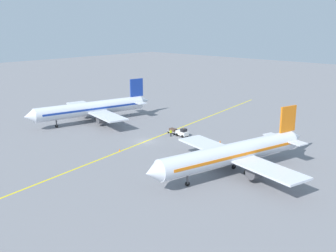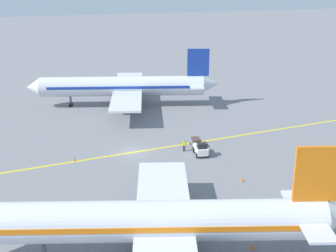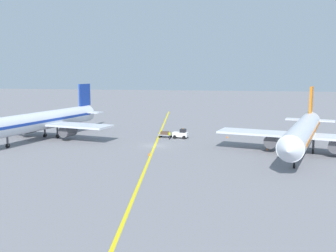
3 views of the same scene
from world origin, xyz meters
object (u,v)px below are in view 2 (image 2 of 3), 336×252
object	(u,v)px
traffic_cone_near_nose	(252,246)
traffic_cone_by_wingtip	(74,159)
airplane_adjacent_stand	(125,87)
traffic_cone_mid_apron	(171,222)
baggage_tug_white	(201,149)
ground_crew_worker	(184,145)
traffic_cone_far_edge	(242,180)
airplane_at_gate	(158,222)
baggage_cart_trailing	(196,142)

from	to	relation	value
traffic_cone_near_nose	traffic_cone_by_wingtip	size ratio (longest dim) A/B	1.00
airplane_adjacent_stand	traffic_cone_mid_apron	distance (m)	43.30
airplane_adjacent_stand	baggage_tug_white	distance (m)	27.26
ground_crew_worker	traffic_cone_near_nose	size ratio (longest dim) A/B	3.05
traffic_cone_near_nose	traffic_cone_by_wingtip	bearing A→B (deg)	29.63
airplane_adjacent_stand	ground_crew_worker	bearing A→B (deg)	-170.59
baggage_tug_white	ground_crew_worker	xyz separation A→B (m)	(1.97, 1.85, 0.01)
traffic_cone_mid_apron	traffic_cone_far_edge	xyz separation A→B (m)	(7.27, -10.95, 0.00)
ground_crew_worker	traffic_cone_mid_apron	distance (m)	19.86
airplane_at_gate	traffic_cone_far_edge	distance (m)	18.86
traffic_cone_by_wingtip	baggage_tug_white	bearing A→B (deg)	-98.03
traffic_cone_near_nose	airplane_adjacent_stand	bearing A→B (deg)	3.61
airplane_adjacent_stand	baggage_tug_white	world-z (taller)	airplane_adjacent_stand
airplane_adjacent_stand	traffic_cone_far_edge	world-z (taller)	airplane_adjacent_stand
airplane_at_gate	baggage_cart_trailing	xyz separation A→B (m)	(25.18, -11.92, -2.95)
baggage_cart_trailing	traffic_cone_far_edge	bearing A→B (deg)	-172.30
traffic_cone_near_nose	traffic_cone_far_edge	distance (m)	14.29
airplane_at_gate	traffic_cone_mid_apron	world-z (taller)	airplane_at_gate
traffic_cone_mid_apron	traffic_cone_near_nose	bearing A→B (deg)	-135.42
baggage_tug_white	traffic_cone_far_edge	world-z (taller)	baggage_tug_white
traffic_cone_near_nose	traffic_cone_far_edge	bearing A→B (deg)	-19.92
baggage_tug_white	ground_crew_worker	size ratio (longest dim) A/B	1.87
ground_crew_worker	traffic_cone_by_wingtip	bearing A→B (deg)	88.33
baggage_cart_trailing	traffic_cone_by_wingtip	size ratio (longest dim) A/B	4.98
ground_crew_worker	airplane_at_gate	bearing A→B (deg)	157.88
airplane_adjacent_stand	baggage_cart_trailing	size ratio (longest dim) A/B	12.87
airplane_at_gate	traffic_cone_mid_apron	bearing A→B (deg)	-26.74
airplane_adjacent_stand	traffic_cone_by_wingtip	distance (m)	26.75
airplane_adjacent_stand	traffic_cone_mid_apron	xyz separation A→B (m)	(-43.06, 2.97, -3.43)
airplane_adjacent_stand	ground_crew_worker	world-z (taller)	airplane_adjacent_stand
ground_crew_worker	traffic_cone_far_edge	xyz separation A→B (m)	(-11.29, -3.92, -0.63)
baggage_cart_trailing	traffic_cone_near_nose	bearing A→B (deg)	173.07
airplane_adjacent_stand	baggage_cart_trailing	distance (m)	24.20
airplane_at_gate	airplane_adjacent_stand	bearing A→B (deg)	-6.66
baggage_cart_trailing	ground_crew_worker	world-z (taller)	ground_crew_worker
traffic_cone_far_edge	baggage_tug_white	bearing A→B (deg)	12.55
baggage_cart_trailing	airplane_adjacent_stand	bearing A→B (deg)	15.15
airplane_at_gate	traffic_cone_near_nose	bearing A→B (deg)	-95.57
traffic_cone_near_nose	traffic_cone_mid_apron	size ratio (longest dim) A/B	1.00
traffic_cone_near_nose	ground_crew_worker	bearing A→B (deg)	-2.20
airplane_adjacent_stand	traffic_cone_near_nose	distance (m)	49.44
baggage_tug_white	traffic_cone_far_edge	distance (m)	9.57
baggage_tug_white	traffic_cone_near_nose	size ratio (longest dim) A/B	5.73
traffic_cone_near_nose	airplane_at_gate	bearing A→B (deg)	84.43
baggage_tug_white	traffic_cone_near_nose	bearing A→B (deg)	173.00
airplane_adjacent_stand	traffic_cone_mid_apron	size ratio (longest dim) A/B	64.13
baggage_cart_trailing	traffic_cone_mid_apron	size ratio (longest dim) A/B	4.98
airplane_at_gate	traffic_cone_far_edge	world-z (taller)	airplane_at_gate
airplane_at_gate	airplane_adjacent_stand	size ratio (longest dim) A/B	1.00
baggage_cart_trailing	traffic_cone_far_edge	world-z (taller)	baggage_cart_trailing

